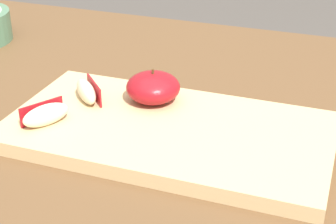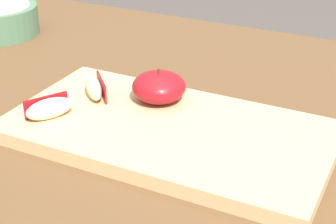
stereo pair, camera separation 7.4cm
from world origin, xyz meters
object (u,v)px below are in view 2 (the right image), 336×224
Objects in this scene: cutting_board at (168,131)px; apple_wedge_back at (49,108)px; apple_wedge_left at (94,88)px; apple_half_skin_up at (158,88)px.

apple_wedge_back is at bearing -160.51° from cutting_board.
cutting_board is 6.85× the size of apple_wedge_left.
apple_half_skin_up is at bearing 45.93° from apple_wedge_back.
apple_half_skin_up is at bearing 127.84° from cutting_board.
cutting_board is at bearing -12.05° from apple_wedge_left.
apple_half_skin_up reaches higher than cutting_board.
apple_wedge_left is at bearing 77.73° from apple_wedge_back.
cutting_board is 0.15m from apple_wedge_left.
apple_half_skin_up is (-0.05, 0.06, 0.03)m from cutting_board.
apple_wedge_left reaches higher than cutting_board.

